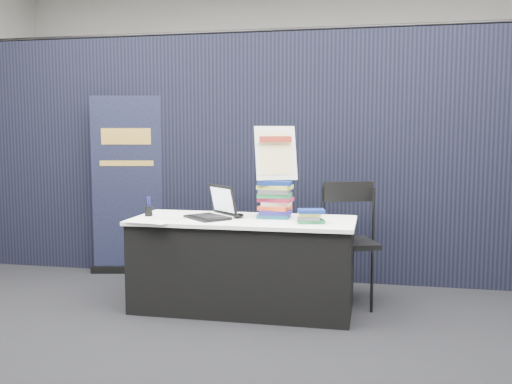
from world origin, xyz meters
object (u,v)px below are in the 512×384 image
(display_table, at_px, (243,264))
(stacking_chair, at_px, (347,236))
(book_stack_short, at_px, (310,216))
(book_stack_tall, at_px, (275,199))
(pullup_banner, at_px, (128,195))
(laptop, at_px, (209,210))
(info_sign, at_px, (276,154))

(display_table, bearing_deg, stacking_chair, 24.97)
(book_stack_short, bearing_deg, stacking_chair, 62.50)
(book_stack_tall, relative_size, stacking_chair, 0.30)
(display_table, height_order, pullup_banner, pullup_banner)
(laptop, xyz_separation_m, info_sign, (0.53, 0.14, 0.46))
(display_table, distance_m, laptop, 0.52)
(pullup_banner, bearing_deg, display_table, -45.70)
(book_stack_short, distance_m, stacking_chair, 0.61)
(laptop, height_order, book_stack_short, laptop)
(display_table, xyz_separation_m, book_stack_short, (0.56, -0.12, 0.43))
(book_stack_tall, height_order, pullup_banner, pullup_banner)
(display_table, xyz_separation_m, book_stack_tall, (0.25, 0.09, 0.53))
(book_stack_tall, bearing_deg, info_sign, 90.00)
(pullup_banner, bearing_deg, book_stack_short, -40.39)
(display_table, distance_m, pullup_banner, 1.77)
(display_table, relative_size, pullup_banner, 0.99)
(laptop, relative_size, stacking_chair, 0.47)
(book_stack_short, relative_size, info_sign, 0.47)
(display_table, xyz_separation_m, laptop, (-0.28, -0.02, 0.44))
(display_table, bearing_deg, info_sign, 26.67)
(book_stack_tall, height_order, info_sign, info_sign)
(book_stack_short, bearing_deg, pullup_banner, 151.85)
(info_sign, xyz_separation_m, stacking_chair, (0.57, 0.26, -0.71))
(book_stack_short, distance_m, pullup_banner, 2.26)
(info_sign, relative_size, pullup_banner, 0.25)
(display_table, xyz_separation_m, info_sign, (0.25, 0.12, 0.90))
(laptop, distance_m, book_stack_tall, 0.55)
(book_stack_tall, height_order, stacking_chair, book_stack_tall)
(laptop, height_order, book_stack_tall, book_stack_tall)
(laptop, height_order, stacking_chair, stacking_chair)
(display_table, relative_size, book_stack_short, 8.35)
(display_table, height_order, book_stack_tall, book_stack_tall)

